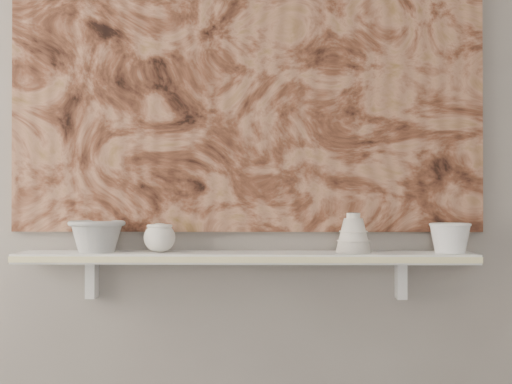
{
  "coord_description": "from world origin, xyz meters",
  "views": [
    {
      "loc": [
        0.07,
        -0.69,
        1.1
      ],
      "look_at": [
        0.03,
        1.49,
        1.12
      ],
      "focal_mm": 50.0,
      "sensor_mm": 36.0,
      "label": 1
    }
  ],
  "objects_px": {
    "shelf": "(245,257)",
    "cup_cream": "(160,238)",
    "bowl_grey": "(97,236)",
    "bell_vessel": "(353,233)",
    "bowl_white": "(450,238)",
    "painting": "(246,60)"
  },
  "relations": [
    {
      "from": "painting",
      "to": "bowl_grey",
      "type": "distance_m",
      "value": 0.73
    },
    {
      "from": "bowl_grey",
      "to": "cup_cream",
      "type": "bearing_deg",
      "value": 0.0
    },
    {
      "from": "bowl_grey",
      "to": "cup_cream",
      "type": "distance_m",
      "value": 0.2
    },
    {
      "from": "shelf",
      "to": "bowl_grey",
      "type": "height_order",
      "value": "bowl_grey"
    },
    {
      "from": "bell_vessel",
      "to": "cup_cream",
      "type": "bearing_deg",
      "value": 180.0
    },
    {
      "from": "painting",
      "to": "bell_vessel",
      "type": "height_order",
      "value": "painting"
    },
    {
      "from": "bowl_grey",
      "to": "bowl_white",
      "type": "height_order",
      "value": "bowl_grey"
    },
    {
      "from": "painting",
      "to": "bowl_grey",
      "type": "height_order",
      "value": "painting"
    },
    {
      "from": "shelf",
      "to": "cup_cream",
      "type": "relative_size",
      "value": 14.28
    },
    {
      "from": "shelf",
      "to": "bell_vessel",
      "type": "height_order",
      "value": "bell_vessel"
    },
    {
      "from": "bowl_grey",
      "to": "bell_vessel",
      "type": "bearing_deg",
      "value": 0.0
    },
    {
      "from": "shelf",
      "to": "bell_vessel",
      "type": "distance_m",
      "value": 0.34
    },
    {
      "from": "bell_vessel",
      "to": "bowl_white",
      "type": "xyz_separation_m",
      "value": [
        0.3,
        0.0,
        -0.02
      ]
    },
    {
      "from": "cup_cream",
      "to": "bell_vessel",
      "type": "height_order",
      "value": "bell_vessel"
    },
    {
      "from": "shelf",
      "to": "cup_cream",
      "type": "xyz_separation_m",
      "value": [
        -0.26,
        0.0,
        0.06
      ]
    },
    {
      "from": "bowl_grey",
      "to": "bowl_white",
      "type": "xyz_separation_m",
      "value": [
        1.09,
        0.0,
        -0.0
      ]
    },
    {
      "from": "bowl_grey",
      "to": "bowl_white",
      "type": "distance_m",
      "value": 1.09
    },
    {
      "from": "cup_cream",
      "to": "bell_vessel",
      "type": "xyz_separation_m",
      "value": [
        0.6,
        0.0,
        0.02
      ]
    },
    {
      "from": "cup_cream",
      "to": "bowl_white",
      "type": "distance_m",
      "value": 0.89
    },
    {
      "from": "cup_cream",
      "to": "bowl_white",
      "type": "relative_size",
      "value": 0.77
    },
    {
      "from": "cup_cream",
      "to": "bell_vessel",
      "type": "relative_size",
      "value": 0.8
    },
    {
      "from": "painting",
      "to": "bell_vessel",
      "type": "bearing_deg",
      "value": -13.6
    }
  ]
}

